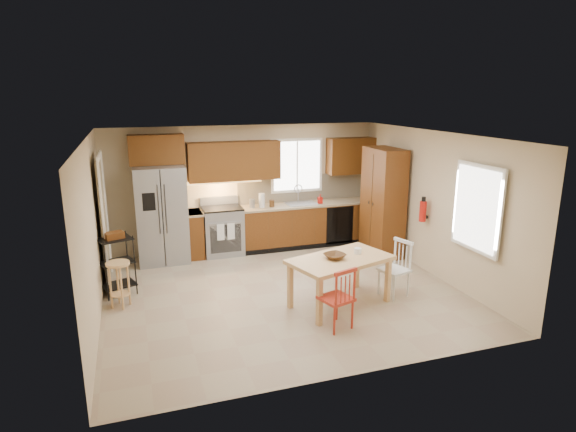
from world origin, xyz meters
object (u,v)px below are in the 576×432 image
Objects in this scene: soap_bottle at (320,199)px; chair_red at (336,297)px; pantry at (383,202)px; table_bowl at (335,259)px; table_jar at (358,252)px; refrigerator at (161,215)px; bar_stool at (120,285)px; dining_table at (340,282)px; utility_cart at (117,265)px; chair_white at (394,269)px; range_stove at (223,231)px; fire_extinguisher at (423,211)px.

soap_bottle is 3.70m from chair_red.
pantry is 6.90× the size of table_bowl.
table_jar is at bearing -100.00° from soap_bottle.
refrigerator is 2.11m from bar_stool.
dining_table is 2.13× the size of bar_stool.
utility_cart is at bearing 126.14° from chair_red.
dining_table is 0.39m from table_bowl.
chair_white is 2.90× the size of table_bowl.
range_stove is 1.31× the size of bar_stool.
chair_white reaches higher than dining_table.
soap_bottle is (3.18, -0.02, 0.09)m from refrigerator.
range_stove reaches higher than dining_table.
range_stove is 0.61× the size of dining_table.
soap_bottle reaches higher than range_stove.
pantry reaches higher than bar_stool.
dining_table is 0.95m from chair_white.
table_bowl is at bearing -157.08° from fire_extinguisher.
soap_bottle is 0.13× the size of dining_table.
pantry is 1.40× the size of dining_table.
chair_white reaches higher than table_bowl.
dining_table is 0.74m from chair_red.
pantry is 2.16× the size of utility_cart.
refrigerator is 3.65m from table_bowl.
bar_stool is (-2.79, 1.61, -0.09)m from chair_red.
utility_cart is at bearing -161.10° from soap_bottle.
table_jar is at bearing -12.49° from bar_stool.
fire_extinguisher reaches higher than dining_table.
refrigerator is 2.06× the size of chair_red.
pantry is 2.38× the size of chair_white.
chair_white is (2.17, -2.85, -0.02)m from range_stove.
dining_table is (-1.96, -0.87, -0.73)m from fire_extinguisher.
fire_extinguisher is (4.33, -1.98, 0.19)m from refrigerator.
dining_table is (2.37, -2.84, -0.54)m from refrigerator.
fire_extinguisher reaches higher than table_bowl.
bar_stool is (-3.47, 0.87, -0.42)m from table_jar.
range_stove is 3.59m from chair_white.
table_jar is (-1.43, -1.82, -0.28)m from pantry.
refrigerator is 1.21× the size of dining_table.
chair_white is (-0.81, -1.87, -0.61)m from pantry.
utility_cart is at bearing 154.68° from table_bowl.
utility_cart is (-0.03, 0.49, 0.14)m from bar_stool.
fire_extinguisher is at bearing -59.47° from soap_bottle.
soap_bottle reaches higher than chair_white.
dining_table is 1.70× the size of chair_red.
bar_stool is at bearing 145.84° from dining_table.
dining_table is 12.18× the size of table_jar.
chair_white is at bearing -140.97° from fire_extinguisher.
fire_extinguisher reaches higher than bar_stool.
fire_extinguisher is at bearing -24.52° from refrigerator.
dining_table is at bearing -156.10° from fire_extinguisher.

